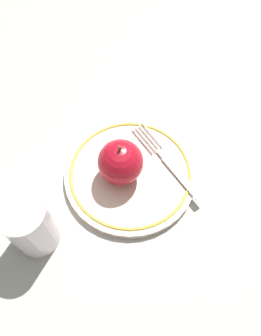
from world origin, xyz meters
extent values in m
plane|color=#ABA79D|center=(0.00, 0.00, 0.00)|extent=(2.00, 2.00, 0.00)
cylinder|color=beige|center=(0.00, -0.01, 0.01)|extent=(0.24, 0.24, 0.01)
torus|color=gold|center=(0.00, -0.01, 0.01)|extent=(0.23, 0.23, 0.01)
sphere|color=#AB0F1F|center=(0.00, -0.02, 0.06)|extent=(0.08, 0.08, 0.08)
cylinder|color=brown|center=(0.00, -0.02, 0.10)|extent=(0.00, 0.00, 0.01)
cube|color=silver|center=(0.03, 0.08, 0.02)|extent=(0.10, 0.05, 0.00)
cube|color=silver|center=(-0.03, 0.06, 0.02)|extent=(0.02, 0.02, 0.00)
cube|color=silver|center=(-0.07, 0.05, 0.02)|extent=(0.06, 0.03, 0.00)
cube|color=silver|center=(-0.07, 0.04, 0.02)|extent=(0.06, 0.03, 0.00)
cube|color=silver|center=(-0.06, 0.04, 0.02)|extent=(0.06, 0.03, 0.00)
cube|color=silver|center=(-0.06, 0.03, 0.02)|extent=(0.06, 0.03, 0.00)
cylinder|color=white|center=(0.09, -0.18, 0.06)|extent=(0.07, 0.07, 0.12)
camera|label=1|loc=(0.28, -0.06, 0.55)|focal=35.00mm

